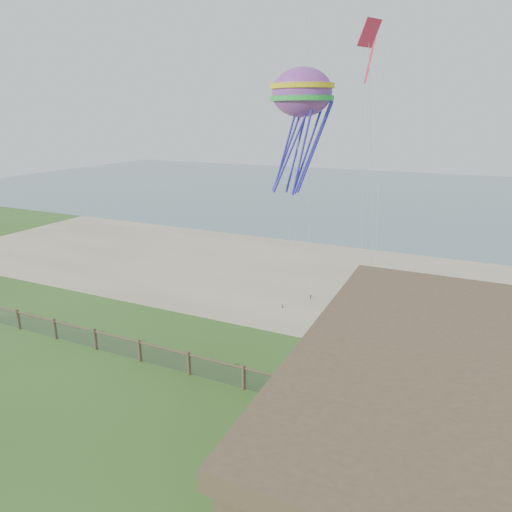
# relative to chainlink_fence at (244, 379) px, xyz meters

# --- Properties ---
(ground) EXTENTS (160.00, 160.00, 0.00)m
(ground) POSITION_rel_chainlink_fence_xyz_m (0.00, -6.00, -0.55)
(ground) COLOR #36561D
(ground) RESTS_ON ground
(sand_beach) EXTENTS (72.00, 20.00, 0.02)m
(sand_beach) POSITION_rel_chainlink_fence_xyz_m (0.00, 16.00, -0.55)
(sand_beach) COLOR tan
(sand_beach) RESTS_ON ground
(ocean) EXTENTS (160.00, 68.00, 0.02)m
(ocean) POSITION_rel_chainlink_fence_xyz_m (0.00, 60.00, -0.55)
(ocean) COLOR slate
(ocean) RESTS_ON ground
(chainlink_fence) EXTENTS (36.20, 0.20, 1.25)m
(chainlink_fence) POSITION_rel_chainlink_fence_xyz_m (0.00, 0.00, 0.00)
(chainlink_fence) COLOR #4D3C2B
(chainlink_fence) RESTS_ON ground
(picnic_table) EXTENTS (2.06, 1.56, 0.87)m
(picnic_table) POSITION_rel_chainlink_fence_xyz_m (5.96, -5.28, -0.12)
(picnic_table) COLOR brown
(picnic_table) RESTS_ON ground
(octopus_kite) EXTENTS (4.03, 3.54, 6.90)m
(octopus_kite) POSITION_rel_chainlink_fence_xyz_m (0.15, 6.52, 11.04)
(octopus_kite) COLOR #FF284D
(kite_red) EXTENTS (2.00, 1.84, 2.37)m
(kite_red) POSITION_rel_chainlink_fence_xyz_m (3.44, 6.15, 14.74)
(kite_red) COLOR #EB2949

